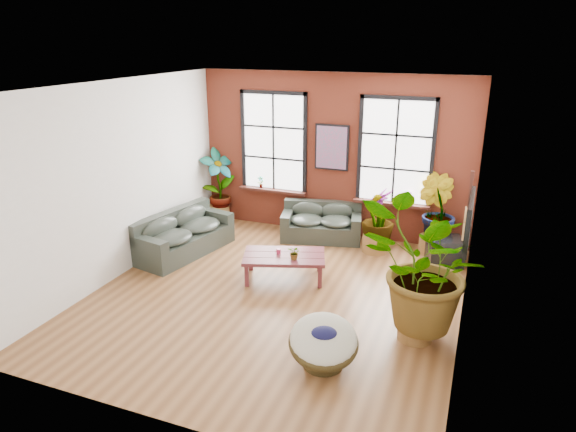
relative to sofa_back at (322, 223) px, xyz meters
name	(u,v)px	position (x,y,z in m)	size (l,w,h in m)	color
room	(278,196)	(0.07, -2.67, 1.39)	(6.04, 6.54, 3.54)	brown
sofa_back	(322,223)	(0.00, 0.00, 0.00)	(1.84, 1.18, 0.78)	#283028
sofa_left	(182,235)	(-2.41, -1.76, 0.03)	(1.30, 2.27, 0.84)	#283028
coffee_table	(284,258)	(-0.03, -2.14, 0.06)	(1.64, 1.25, 0.56)	#541E24
papasan_chair	(324,342)	(1.42, -4.39, 0.01)	(1.20, 1.21, 0.70)	#382C14
poster	(332,147)	(0.07, 0.36, 1.60)	(0.74, 0.06, 0.98)	black
tv_wall_unit	(468,221)	(3.01, -2.22, 1.19)	(0.13, 1.86, 1.20)	black
media_box	(445,251)	(2.63, -0.43, -0.08)	(0.78, 0.71, 0.54)	black
pot_back_left	(219,214)	(-2.61, 0.14, -0.16)	(0.61, 0.61, 0.38)	brown
pot_back_right	(431,244)	(2.33, 0.04, -0.17)	(0.63, 0.63, 0.36)	brown
pot_right_wall	(415,327)	(2.48, -3.29, -0.17)	(0.65, 0.65, 0.37)	brown
pot_mid	(375,243)	(1.25, -0.31, -0.16)	(0.69, 0.69, 0.38)	brown
floor_plant_back_left	(219,183)	(-2.58, 0.16, 0.60)	(0.85, 0.57, 1.61)	#1B5416
floor_plant_back_right	(436,211)	(2.35, 0.07, 0.53)	(0.81, 0.65, 1.47)	#1B5416
floor_plant_right_wall	(423,271)	(2.51, -3.28, 0.75)	(1.69, 1.47, 1.88)	#1B5416
floor_plant_mid	(378,218)	(1.28, -0.29, 0.38)	(0.66, 0.66, 1.18)	#1B5416
table_plant	(295,253)	(0.22, -2.26, 0.24)	(0.23, 0.20, 0.26)	#1B5416
sill_plant_left	(261,182)	(-1.58, 0.31, 0.68)	(0.14, 0.10, 0.27)	#1B5416
sill_plant_right	(409,198)	(1.77, 0.31, 0.68)	(0.15, 0.15, 0.27)	#1B5416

